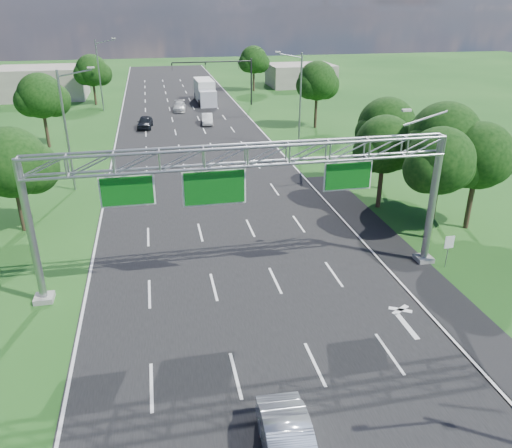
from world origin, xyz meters
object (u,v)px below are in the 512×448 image
object	(u,v)px
sign_gantry	(248,166)
regulatory_sign	(449,245)
box_truck	(205,92)
traffic_signal	(229,71)

from	to	relation	value
sign_gantry	regulatory_sign	xyz separation A→B (m)	(12.07, -1.02, -5.38)
sign_gantry	box_truck	bearing A→B (deg)	86.16
box_truck	regulatory_sign	bearing A→B (deg)	-83.38
regulatory_sign	box_truck	bearing A→B (deg)	98.21
sign_gantry	box_truck	distance (m)	56.76
sign_gantry	regulatory_sign	world-z (taller)	sign_gantry
regulatory_sign	traffic_signal	xyz separation A→B (m)	(-4.92, 54.02, 3.66)
traffic_signal	box_truck	distance (m)	5.92
regulatory_sign	box_truck	distance (m)	58.01
regulatory_sign	traffic_signal	bearing A→B (deg)	95.20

